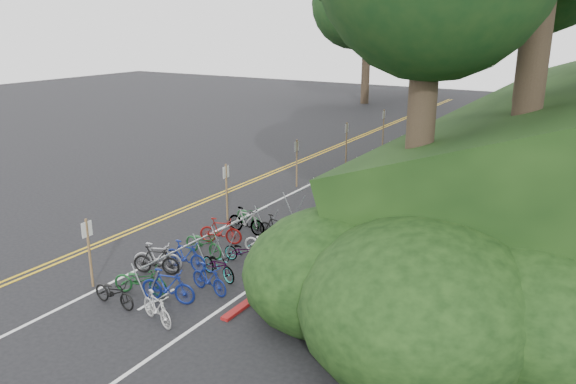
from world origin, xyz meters
name	(u,v)px	position (x,y,z in m)	size (l,w,h in m)	color
ground	(132,257)	(0.00, 0.00, 0.00)	(120.00, 120.00, 0.00)	black
road_markings	(288,191)	(0.63, 10.10, 0.00)	(7.47, 80.00, 0.01)	gold
red_curb	(396,196)	(5.70, 12.00, 0.05)	(0.25, 28.00, 0.10)	maroon
bike_rack_front	(178,259)	(2.92, -0.77, 0.86)	(1.14, 3.12, 1.16)	gray
bike_racks_rest	(355,168)	(3.00, 13.00, 0.85)	(1.14, 23.00, 1.17)	gray
signpost_near	(89,248)	(0.70, -2.40, 1.34)	(0.08, 0.40, 2.33)	brown
signposts_rest	(324,149)	(0.60, 14.00, 1.43)	(0.08, 18.40, 2.50)	brown
bike_front	(158,257)	(1.69, -0.43, 0.52)	(1.72, 0.49, 1.03)	#9E9EA3
bike_valet	(217,251)	(3.04, 1.12, 0.49)	(3.59, 9.91, 1.09)	black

